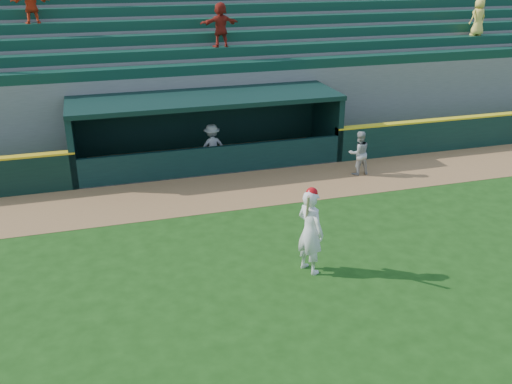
{
  "coord_description": "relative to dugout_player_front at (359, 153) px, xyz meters",
  "views": [
    {
      "loc": [
        -3.9,
        -11.46,
        7.0
      ],
      "look_at": [
        0.0,
        1.6,
        1.3
      ],
      "focal_mm": 40.0,
      "sensor_mm": 36.0,
      "label": 1
    }
  ],
  "objects": [
    {
      "name": "dugout_player_inside",
      "position": [
        -4.64,
        2.06,
        0.03
      ],
      "size": [
        1.08,
        0.71,
        1.58
      ],
      "primitive_type": "imported",
      "rotation": [
        0.0,
        0.0,
        3.26
      ],
      "color": "#A4A49F",
      "rests_on": "ground"
    },
    {
      "name": "dugout",
      "position": [
        -4.7,
        2.88,
        0.6
      ],
      "size": [
        9.4,
        2.8,
        2.46
      ],
      "color": "slate",
      "rests_on": "ground"
    },
    {
      "name": "dugout_player_front",
      "position": [
        0.0,
        0.0,
        0.0
      ],
      "size": [
        0.74,
        0.58,
        1.52
      ],
      "primitive_type": "imported",
      "rotation": [
        0.0,
        0.0,
        3.15
      ],
      "color": "#A8A8A3",
      "rests_on": "ground"
    },
    {
      "name": "ground",
      "position": [
        -4.7,
        -5.12,
        -0.76
      ],
      "size": [
        120.0,
        120.0,
        0.0
      ],
      "primitive_type": "plane",
      "color": "#184010",
      "rests_on": "ground"
    },
    {
      "name": "stands",
      "position": [
        -4.72,
        7.44,
        1.63
      ],
      "size": [
        34.5,
        6.28,
        7.12
      ],
      "color": "slate",
      "rests_on": "ground"
    },
    {
      "name": "warning_track",
      "position": [
        -4.7,
        -0.22,
        -0.76
      ],
      "size": [
        40.0,
        3.0,
        0.01
      ],
      "primitive_type": "cube",
      "color": "olive",
      "rests_on": "ground"
    },
    {
      "name": "batter_at_plate",
      "position": [
        -3.99,
        -5.57,
        0.3
      ],
      "size": [
        0.75,
        0.92,
        2.16
      ],
      "color": "silver",
      "rests_on": "ground"
    }
  ]
}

